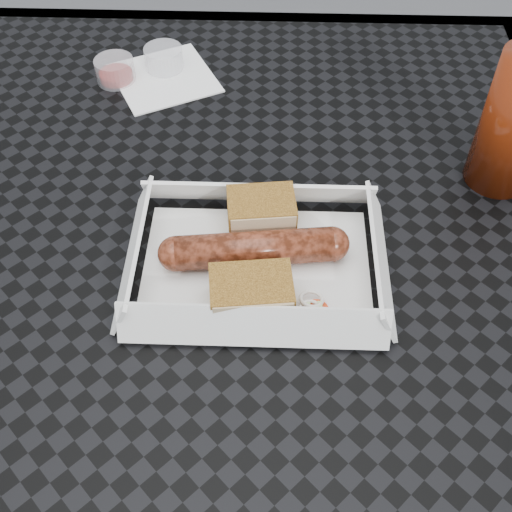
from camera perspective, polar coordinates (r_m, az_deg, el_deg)
The scene contains 10 objects.
ground at distance 1.33m, azimuth -1.53°, elevation -18.76°, with size 60.00×60.00×0.00m, color #505052.
patio_table at distance 0.74m, azimuth -2.58°, elevation 0.28°, with size 0.80×0.80×0.74m.
food_tray at distance 0.63m, azimuth 0.03°, elevation -0.94°, with size 0.22×0.15×0.00m, color white.
bratwurst at distance 0.62m, azimuth -0.16°, elevation 0.64°, with size 0.18×0.05×0.03m.
bread_near at distance 0.64m, azimuth 0.47°, elevation 3.74°, with size 0.07×0.05×0.04m, color olive.
bread_far at distance 0.58m, azimuth -0.42°, elevation -3.43°, with size 0.07×0.05×0.04m, color olive.
veg_garnish at distance 0.59m, azimuth 4.92°, elevation -4.92°, with size 0.03×0.03×0.00m.
napkin at distance 0.87m, azimuth -8.14°, elevation 15.40°, with size 0.12×0.12×0.00m, color white.
condiment_cup_sauce at distance 0.87m, azimuth -12.41°, elevation 15.82°, with size 0.05×0.05×0.03m, color maroon.
condiment_cup_empty at distance 0.88m, azimuth -8.19°, elevation 16.97°, with size 0.05×0.05×0.03m, color silver.
Camera 1 is at (0.05, -0.48, 1.24)m, focal length 45.00 mm.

